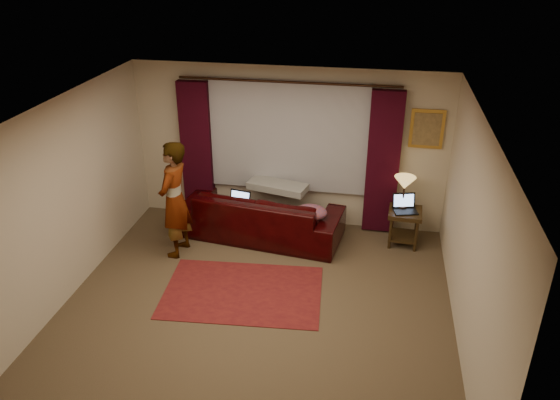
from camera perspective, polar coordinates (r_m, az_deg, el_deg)
The scene contains 20 objects.
floor at distance 7.22m, azimuth -2.55°, elevation -11.29°, with size 5.00×5.00×0.01m, color brown.
ceiling at distance 6.01m, azimuth -3.04°, elevation 8.85°, with size 5.00×5.00×0.02m, color silver.
wall_back at distance 8.75m, azimuth 0.90°, elevation 5.51°, with size 5.00×0.02×2.60m, color beige.
wall_front at distance 4.56m, azimuth -10.12°, elevation -16.90°, with size 5.00×0.02×2.60m, color beige.
wall_left at distance 7.44m, azimuth -21.88°, elevation -0.34°, with size 0.02×5.00×2.60m, color beige.
wall_right at distance 6.48m, azimuth 19.37°, elevation -3.91°, with size 0.02×5.00×2.60m, color beige.
sheer_curtain at distance 8.63m, azimuth 0.84°, elevation 6.62°, with size 2.50×0.05×1.80m, color #A1A0A9.
drape_left at distance 9.05m, azimuth -8.67°, elevation 5.10°, with size 0.50×0.14×2.30m, color black.
drape_right at distance 8.59m, azimuth 10.70°, elevation 3.78°, with size 0.50×0.14×2.30m, color black.
curtain_rod at distance 8.33m, azimuth 0.82°, elevation 12.22°, with size 0.04×0.04×3.40m, color black.
picture_frame at distance 8.50m, azimuth 15.09°, elevation 7.19°, with size 0.50×0.04×0.60m, color gold.
sofa at distance 8.57m, azimuth -1.97°, elevation -0.74°, with size 2.53×1.09×1.02m, color black.
throw_blanket at distance 8.57m, azimuth -0.26°, elevation 3.09°, with size 0.94×0.38×0.11m, color gray.
clothing_pile at distance 8.18m, azimuth 3.24°, elevation -1.34°, with size 0.49×0.38×0.21m, color #7D4156.
laptop_sofa at distance 8.49m, azimuth -4.54°, elevation -0.15°, with size 0.34×0.37×0.25m, color black, non-canonical shape.
area_rug at distance 7.52m, azimuth -3.92°, elevation -9.54°, with size 2.12×1.41×0.01m, color maroon.
end_table at distance 8.66m, azimuth 12.81°, elevation -2.79°, with size 0.50×0.50×0.58m, color black.
tiffany_lamp at distance 8.50m, azimuth 12.80°, elevation 0.77°, with size 0.32×0.32×0.52m, color olive, non-canonical shape.
laptop_table at distance 8.44m, azimuth 13.04°, elevation -0.44°, with size 0.35×0.38×0.25m, color black, non-canonical shape.
person at distance 8.09m, azimuth -10.97°, elevation 0.03°, with size 0.52×0.52×1.78m, color gray.
Camera 1 is at (1.34, -5.58, 4.38)m, focal length 35.00 mm.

